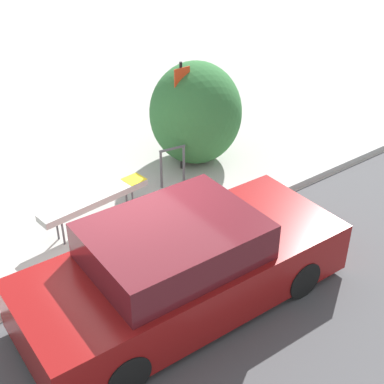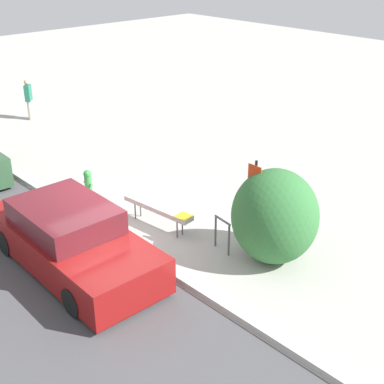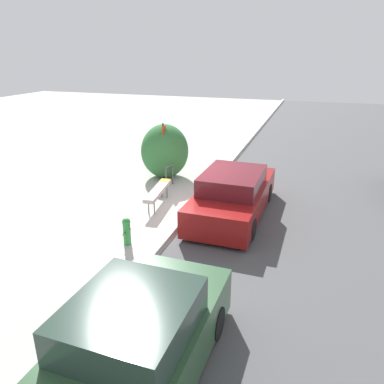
% 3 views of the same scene
% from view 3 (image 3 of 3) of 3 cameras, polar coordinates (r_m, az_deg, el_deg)
% --- Properties ---
extents(ground_plane, '(60.00, 60.00, 0.00)m').
position_cam_3_polar(ground_plane, '(12.23, -0.08, -2.73)').
color(ground_plane, '#ADAAA3').
extents(road_strip, '(60.00, 10.00, 0.01)m').
position_cam_3_polar(road_strip, '(11.80, 24.48, -5.63)').
color(road_strip, '#4C4C4F').
rests_on(road_strip, ground_plane).
extents(curb, '(60.00, 0.20, 0.13)m').
position_cam_3_polar(curb, '(12.20, -0.08, -2.45)').
color(curb, '#B7B7B2').
rests_on(curb, ground_plane).
extents(bench, '(2.11, 0.57, 0.60)m').
position_cam_3_polar(bench, '(12.45, -5.19, 0.23)').
color(bench, '#515156').
rests_on(bench, ground_plane).
extents(bike_rack, '(0.55, 0.13, 0.83)m').
position_cam_3_polar(bike_rack, '(14.22, -3.47, 2.82)').
color(bike_rack, '#515156').
rests_on(bike_rack, ground_plane).
extents(sign_post, '(0.36, 0.08, 2.30)m').
position_cam_3_polar(sign_post, '(14.61, -4.32, 6.89)').
color(sign_post, black).
rests_on(sign_post, ground_plane).
extents(fire_hydrant, '(0.36, 0.22, 0.77)m').
position_cam_3_polar(fire_hydrant, '(10.13, -9.92, -5.76)').
color(fire_hydrant, '#338C3F').
rests_on(fire_hydrant, ground_plane).
extents(shrub_hedge, '(1.95, 1.90, 2.16)m').
position_cam_3_polar(shrub_hedge, '(15.17, -4.17, 6.24)').
color(shrub_hedge, '#337038').
rests_on(shrub_hedge, ground_plane).
extents(parked_car_near, '(4.80, 2.00, 1.45)m').
position_cam_3_polar(parked_car_near, '(11.73, 6.29, -0.42)').
color(parked_car_near, black).
rests_on(parked_car_near, ground_plane).
extents(parked_car_far, '(4.13, 2.01, 1.54)m').
position_cam_3_polar(parked_car_far, '(6.22, -8.33, -21.86)').
color(parked_car_far, black).
rests_on(parked_car_far, ground_plane).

